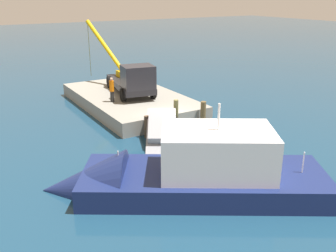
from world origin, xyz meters
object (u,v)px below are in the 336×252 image
(crane_truck, at_px, (132,79))
(dock_worker, at_px, (112,89))
(salvaged_car, at_px, (161,133))
(moored_yacht, at_px, (166,184))

(crane_truck, xyz_separation_m, dock_worker, (1.05, -2.15, -0.36))
(salvaged_car, height_order, moored_yacht, moored_yacht)
(dock_worker, xyz_separation_m, moored_yacht, (12.20, -2.57, -1.58))
(crane_truck, relative_size, salvaged_car, 2.35)
(crane_truck, relative_size, moored_yacht, 0.79)
(dock_worker, relative_size, salvaged_car, 0.42)
(crane_truck, bearing_deg, salvaged_car, -13.38)
(crane_truck, height_order, moored_yacht, crane_truck)
(crane_truck, distance_m, moored_yacht, 14.19)
(crane_truck, distance_m, dock_worker, 2.42)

